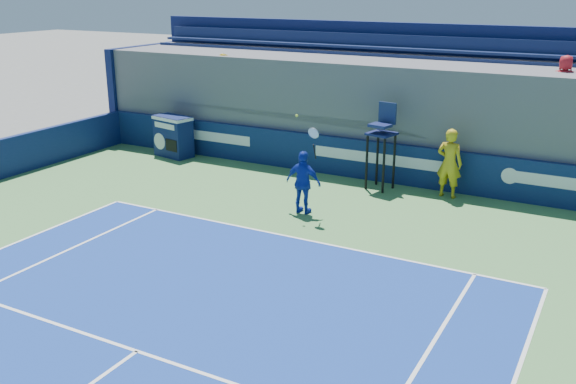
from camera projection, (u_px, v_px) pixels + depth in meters
The scene contains 6 objects.
ball_person at pixel (449, 163), 17.49m from camera, with size 0.70×0.46×1.92m, color gold.
back_hoarding at pixel (378, 161), 19.06m from camera, with size 20.40×0.21×1.20m.
match_clock at pixel (173, 135), 21.73m from camera, with size 1.44×0.97×1.40m.
umpire_chair at pixel (382, 137), 18.03m from camera, with size 0.82×0.82×2.48m.
tennis_player at pixel (303, 182), 16.27m from camera, with size 0.97×0.42×2.57m.
stadium_seating at pixel (403, 109), 20.39m from camera, with size 21.00×4.05×4.40m.
Camera 1 is at (6.42, -0.35, 5.64)m, focal length 40.00 mm.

